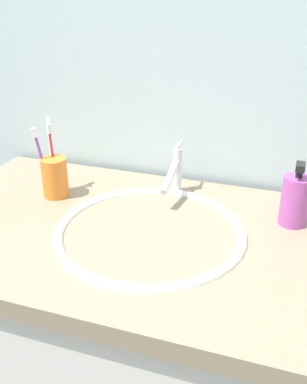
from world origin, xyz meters
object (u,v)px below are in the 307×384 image
Objects in this scene: toothbrush_cup at (55,177)px; toothbrush_white at (51,151)px; soap_dispenser at (295,200)px; toothbrush_purple at (41,157)px; toothbrush_red at (52,154)px; faucet at (175,171)px.

toothbrush_white is at bearing 127.39° from toothbrush_cup.
toothbrush_cup is at bearing -52.61° from toothbrush_white.
toothbrush_cup is 0.53× the size of toothbrush_white.
toothbrush_white is 1.27× the size of soap_dispenser.
toothbrush_purple is 0.03m from toothbrush_red.
faucet is 1.58× the size of toothbrush_cup.
toothbrush_cup is at bearing -175.63° from soap_dispenser.
toothbrush_purple is at bearing -165.41° from toothbrush_cup.
toothbrush_cup is 0.58× the size of toothbrush_purple.
toothbrush_purple reaches higher than toothbrush_cup.
toothbrush_white is (-0.02, 0.02, 0.07)m from toothbrush_cup.
toothbrush_cup is 0.57× the size of toothbrush_red.
toothbrush_red is at bearing 55.30° from toothbrush_purple.
toothbrush_cup is 0.61m from soap_dispenser.
toothbrush_purple is (-0.03, -0.01, 0.06)m from toothbrush_cup.
faucet is 0.33m from toothbrush_red.
faucet is at bearing 169.02° from soap_dispenser.
toothbrush_white is at bearing 68.87° from toothbrush_purple.
toothbrush_cup is at bearing 14.59° from toothbrush_purple.
soap_dispenser is (0.61, 0.05, 0.01)m from toothbrush_cup.
toothbrush_purple is 0.03m from toothbrush_white.
faucet is at bearing 19.50° from toothbrush_cup.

